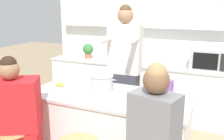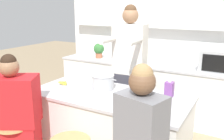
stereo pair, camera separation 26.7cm
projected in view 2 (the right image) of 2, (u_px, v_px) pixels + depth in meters
name	position (u px, v px, depth m)	size (l,w,h in m)	color
wall_back	(166.00, 22.00, 4.09)	(3.76, 0.22, 2.70)	white
back_counter	(157.00, 91.00, 4.12)	(3.49, 0.59, 0.88)	white
kitchen_island	(109.00, 131.00, 2.77)	(1.72, 0.79, 0.88)	black
person_cooking	(129.00, 76.00, 3.28)	(0.44, 0.59, 1.82)	#383842
person_wrapped_blanket	(15.00, 126.00, 2.48)	(0.56, 0.49, 1.37)	red
cooking_pot	(103.00, 82.00, 2.81)	(0.34, 0.25, 0.17)	#B7BABC
fruit_bowl	(140.00, 107.00, 2.22)	(0.21, 0.21, 0.08)	white
coffee_cup_near	(158.00, 99.00, 2.39)	(0.12, 0.09, 0.10)	white
banana_bunch	(63.00, 83.00, 2.99)	(0.14, 0.10, 0.05)	yellow
juice_carton	(169.00, 89.00, 2.58)	(0.08, 0.08, 0.17)	#7A428E
microwave	(220.00, 62.00, 3.51)	(0.54, 0.33, 0.31)	#B2B5B7
potted_plant	(99.00, 50.00, 4.52)	(0.19, 0.19, 0.26)	#A86042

